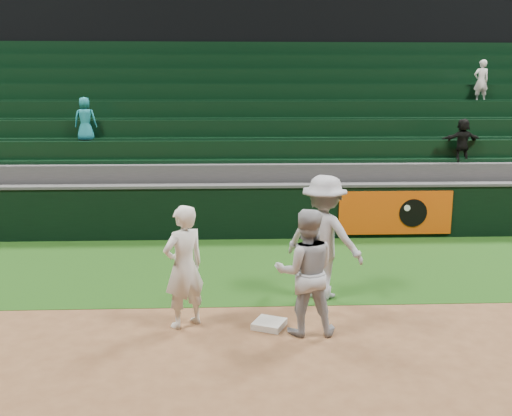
{
  "coord_description": "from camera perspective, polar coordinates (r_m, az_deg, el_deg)",
  "views": [
    {
      "loc": [
        -0.71,
        -7.55,
        3.34
      ],
      "look_at": [
        -0.3,
        2.3,
        1.3
      ],
      "focal_mm": 40.0,
      "sensor_mm": 36.0,
      "label": 1
    }
  ],
  "objects": [
    {
      "name": "ground",
      "position": [
        8.28,
        2.8,
        -12.1
      ],
      "size": [
        70.0,
        70.0,
        0.0
      ],
      "primitive_type": "plane",
      "color": "brown",
      "rests_on": "ground"
    },
    {
      "name": "foul_grass",
      "position": [
        11.08,
        1.4,
        -5.83
      ],
      "size": [
        36.0,
        4.2,
        0.01
      ],
      "primitive_type": "cube",
      "color": "#14380E",
      "rests_on": "ground"
    },
    {
      "name": "upper_deck",
      "position": [
        25.15,
        -0.8,
        17.76
      ],
      "size": [
        40.0,
        12.0,
        12.0
      ],
      "primitive_type": "cube",
      "color": "black",
      "rests_on": "ground"
    },
    {
      "name": "first_base",
      "position": [
        8.36,
        1.33,
        -11.52
      ],
      "size": [
        0.55,
        0.55,
        0.09
      ],
      "primitive_type": "cube",
      "rotation": [
        0.0,
        0.0,
        -0.43
      ],
      "color": "white",
      "rests_on": "ground"
    },
    {
      "name": "first_baseman",
      "position": [
        8.18,
        -7.22,
        -5.84
      ],
      "size": [
        0.77,
        0.73,
        1.78
      ],
      "primitive_type": "imported",
      "rotation": [
        0.0,
        0.0,
        3.79
      ],
      "color": "silver",
      "rests_on": "ground"
    },
    {
      "name": "baserunner",
      "position": [
        7.92,
        4.99,
        -6.39
      ],
      "size": [
        0.87,
        0.68,
        1.77
      ],
      "primitive_type": "imported",
      "rotation": [
        0.0,
        0.0,
        3.13
      ],
      "color": "#A5A8B0",
      "rests_on": "ground"
    },
    {
      "name": "base_coach",
      "position": [
        9.26,
        6.81,
        -2.92
      ],
      "size": [
        1.5,
        1.33,
        2.01
      ],
      "primitive_type": "imported",
      "rotation": [
        0.0,
        0.0,
        2.57
      ],
      "color": "#9FA1AC",
      "rests_on": "foul_grass"
    },
    {
      "name": "field_wall",
      "position": [
        13.05,
        0.9,
        -0.28
      ],
      "size": [
        36.0,
        0.45,
        1.25
      ],
      "color": "black",
      "rests_on": "ground"
    },
    {
      "name": "stadium_seating",
      "position": [
        16.61,
        0.07,
        6.02
      ],
      "size": [
        36.0,
        5.95,
        4.85
      ],
      "color": "#37373A",
      "rests_on": "ground"
    }
  ]
}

